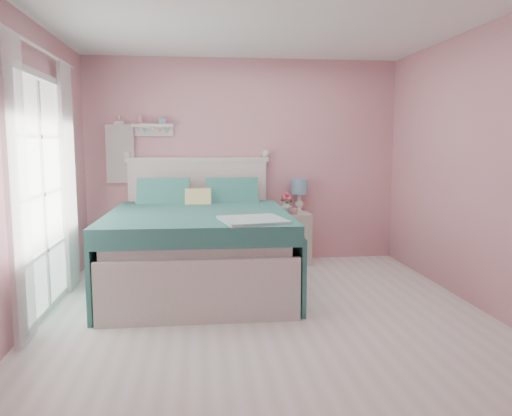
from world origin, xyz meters
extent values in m
plane|color=silver|center=(0.00, 0.00, 0.00)|extent=(4.50, 4.50, 0.00)
plane|color=#D5878C|center=(0.00, 2.25, 1.30)|extent=(4.00, 0.00, 4.00)
plane|color=#D5878C|center=(0.00, -2.25, 1.30)|extent=(4.00, 0.00, 4.00)
plane|color=#D5878C|center=(-2.00, 0.00, 1.30)|extent=(0.00, 4.50, 4.50)
plane|color=#D5878C|center=(2.00, 0.00, 1.30)|extent=(0.00, 4.50, 4.50)
plane|color=white|center=(0.00, 0.00, 2.60)|extent=(4.50, 4.50, 0.00)
cube|color=silver|center=(-0.59, 1.05, 0.25)|extent=(1.74, 2.28, 0.49)
cube|color=silver|center=(-0.59, 1.05, 0.57)|extent=(1.68, 2.22, 0.16)
cube|color=silver|center=(-0.59, 2.19, 0.65)|extent=(1.75, 0.07, 1.29)
cube|color=silver|center=(-0.59, 2.19, 1.32)|extent=(1.81, 0.09, 0.06)
cube|color=silver|center=(-0.59, -0.07, 0.28)|extent=(1.75, 0.06, 0.56)
cube|color=#337F76|center=(-0.59, 0.90, 0.74)|extent=(1.85, 2.02, 0.18)
cube|color=pink|center=(-1.00, 1.87, 0.85)|extent=(0.68, 0.29, 0.43)
cube|color=pink|center=(-0.19, 1.87, 0.85)|extent=(0.68, 0.29, 0.43)
cube|color=#CCBC59|center=(-0.59, 1.59, 0.85)|extent=(0.30, 0.22, 0.31)
cube|color=beige|center=(0.59, 2.01, 0.32)|extent=(0.45, 0.42, 0.65)
cube|color=silver|center=(0.59, 1.81, 0.52)|extent=(0.39, 0.02, 0.16)
sphere|color=white|center=(0.59, 1.79, 0.52)|extent=(0.03, 0.03, 0.03)
cylinder|color=white|center=(0.71, 2.12, 0.66)|extent=(0.13, 0.13, 0.02)
cylinder|color=white|center=(0.71, 2.12, 0.77)|extent=(0.07, 0.07, 0.23)
cylinder|color=#73A0C0|center=(0.71, 2.12, 0.98)|extent=(0.21, 0.21, 0.19)
imported|color=#B8C3C1|center=(0.52, 2.00, 0.73)|extent=(0.21, 0.21, 0.17)
imported|color=#BE7F8D|center=(0.57, 1.86, 0.69)|extent=(0.13, 0.13, 0.09)
sphere|color=#D24861|center=(0.52, 2.00, 0.89)|extent=(0.06, 0.06, 0.06)
sphere|color=#D24861|center=(0.56, 2.02, 0.85)|extent=(0.06, 0.06, 0.06)
sphere|color=#D24861|center=(0.48, 2.01, 0.86)|extent=(0.06, 0.06, 0.06)
sphere|color=#D24861|center=(0.54, 1.97, 0.83)|extent=(0.06, 0.06, 0.06)
sphere|color=#D24861|center=(0.49, 1.98, 0.84)|extent=(0.06, 0.06, 0.06)
cube|color=silver|center=(-1.14, 2.17, 1.75)|extent=(0.50, 0.14, 0.04)
cube|color=silver|center=(-1.14, 2.23, 1.68)|extent=(0.50, 0.03, 0.12)
cylinder|color=#D18C99|center=(-1.29, 2.17, 1.82)|extent=(0.06, 0.06, 0.10)
cube|color=#73A0C0|center=(-1.02, 2.17, 1.80)|extent=(0.08, 0.06, 0.07)
cube|color=white|center=(-1.55, 2.18, 1.40)|extent=(0.34, 0.03, 0.72)
cube|color=silver|center=(-1.97, 0.40, 2.13)|extent=(0.04, 1.32, 0.06)
cube|color=silver|center=(-1.97, 0.40, 0.03)|extent=(0.04, 1.32, 0.06)
cube|color=silver|center=(-1.97, -0.23, 1.05)|extent=(0.04, 0.06, 2.10)
cube|color=silver|center=(-1.97, 1.03, 1.05)|extent=(0.04, 0.06, 2.10)
cube|color=white|center=(-1.97, 0.40, 1.08)|extent=(0.02, 1.20, 2.04)
cube|color=white|center=(-1.92, -0.34, 1.18)|extent=(0.04, 0.40, 2.32)
cube|color=white|center=(-1.92, 1.14, 1.18)|extent=(0.04, 0.40, 2.32)
camera|label=1|loc=(-0.58, -4.20, 1.54)|focal=35.00mm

